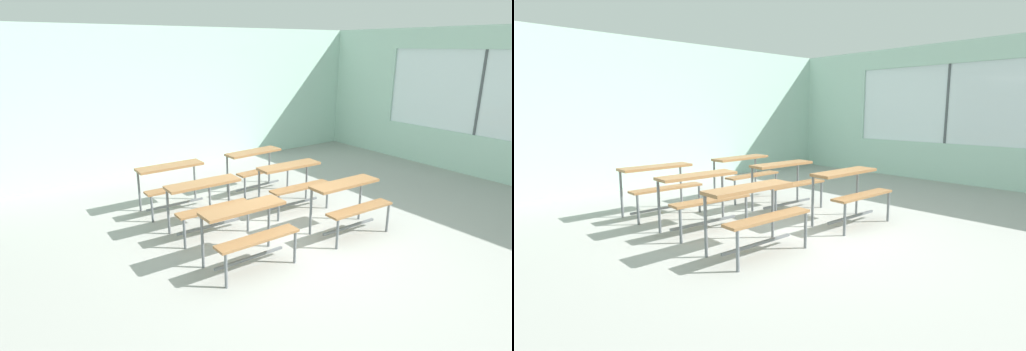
% 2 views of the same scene
% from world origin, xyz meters
% --- Properties ---
extents(ground, '(10.00, 9.00, 0.05)m').
position_xyz_m(ground, '(0.00, 0.00, -0.03)').
color(ground, '#9E9E99').
extents(wall_back, '(10.00, 0.12, 3.00)m').
position_xyz_m(wall_back, '(0.00, 4.50, 1.50)').
color(wall_back, silver).
rests_on(wall_back, ground).
extents(wall_right, '(0.12, 9.00, 3.00)m').
position_xyz_m(wall_right, '(5.00, -0.13, 1.45)').
color(wall_right, silver).
rests_on(wall_right, ground).
extents(desk_bench_r0c0, '(1.10, 0.59, 0.74)m').
position_xyz_m(desk_bench_r0c0, '(-0.98, -0.03, 0.56)').
color(desk_bench_r0c0, olive).
rests_on(desk_bench_r0c0, ground).
extents(desk_bench_r0c1, '(1.11, 0.62, 0.74)m').
position_xyz_m(desk_bench_r0c1, '(0.74, -0.07, 0.56)').
color(desk_bench_r0c1, olive).
rests_on(desk_bench_r0c1, ground).
extents(desk_bench_r1c0, '(1.11, 0.61, 0.74)m').
position_xyz_m(desk_bench_r1c0, '(-0.94, 1.09, 0.56)').
color(desk_bench_r1c0, olive).
rests_on(desk_bench_r1c0, ground).
extents(desk_bench_r1c1, '(1.12, 0.63, 0.74)m').
position_xyz_m(desk_bench_r1c1, '(0.66, 1.11, 0.56)').
color(desk_bench_r1c1, olive).
rests_on(desk_bench_r1c1, ground).
extents(desk_bench_r2c0, '(1.10, 0.60, 0.74)m').
position_xyz_m(desk_bench_r2c0, '(-0.97, 2.19, 0.56)').
color(desk_bench_r2c0, olive).
rests_on(desk_bench_r2c0, ground).
extents(desk_bench_r2c1, '(1.13, 0.64, 0.74)m').
position_xyz_m(desk_bench_r2c1, '(0.71, 2.21, 0.56)').
color(desk_bench_r2c1, olive).
rests_on(desk_bench_r2c1, ground).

